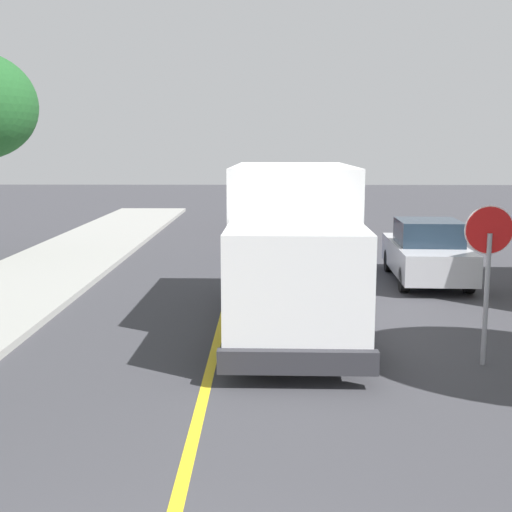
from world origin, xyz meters
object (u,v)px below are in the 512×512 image
Objects in this scene: parked_car_near at (298,235)px; stop_sign at (488,254)px; parked_car_far at (296,202)px; box_truck at (293,238)px; parked_car_mid at (283,213)px; parked_van_across at (427,252)px.

stop_sign reaches higher than parked_car_near.
parked_car_near is 1.00× the size of parked_car_far.
parked_car_near is at bearing 86.48° from box_truck.
stop_sign is at bearing -80.76° from parked_car_mid.
stop_sign reaches higher than parked_car_far.
stop_sign is at bearing -84.86° from parked_car_far.
box_truck is 2.73× the size of stop_sign.
box_truck reaches higher than parked_van_across.
parked_car_mid is at bearing 108.32° from parked_van_across.
parked_car_near is 10.73m from stop_sign.
stop_sign is (2.09, -23.28, 1.06)m from parked_car_far.
parked_car_near is 0.99× the size of parked_van_across.
parked_van_across is (3.55, -10.72, 0.00)m from parked_car_mid.
parked_van_across is 1.69× the size of stop_sign.
parked_car_far is at bearing 82.19° from parked_car_mid.
parked_car_mid and parked_van_across have the same top height.
box_truck is at bearing -92.72° from parked_car_far.
parked_van_across is (3.28, -3.45, 0.00)m from parked_car_near.
parked_car_mid is 17.89m from stop_sign.
stop_sign is at bearing -75.92° from parked_car_near.
box_truck is 15.03m from parked_car_mid.
parked_car_mid is at bearing 99.24° from stop_sign.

